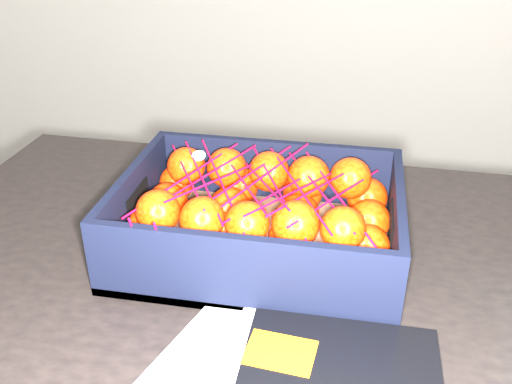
# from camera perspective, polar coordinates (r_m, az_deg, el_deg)

# --- Properties ---
(table) EXTENTS (1.22, 0.82, 0.75)m
(table) POSITION_cam_1_polar(r_m,az_deg,el_deg) (0.83, 4.12, -14.85)
(table) COLOR black
(table) RESTS_ON ground
(produce_crate) EXTENTS (0.39, 0.29, 0.11)m
(produce_crate) POSITION_cam_1_polar(r_m,az_deg,el_deg) (0.81, 0.39, -3.72)
(produce_crate) COLOR #895E3F
(produce_crate) RESTS_ON table
(clementine_heap) EXTENTS (0.36, 0.27, 0.11)m
(clementine_heap) POSITION_cam_1_polar(r_m,az_deg,el_deg) (0.80, 0.66, -2.05)
(clementine_heap) COLOR #FF2B05
(clementine_heap) RESTS_ON produce_crate
(mesh_net) EXTENTS (0.32, 0.26, 0.09)m
(mesh_net) POSITION_cam_1_polar(r_m,az_deg,el_deg) (0.77, -0.16, 0.53)
(mesh_net) COLOR red
(mesh_net) RESTS_ON clementine_heap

